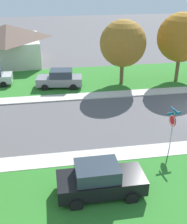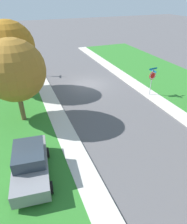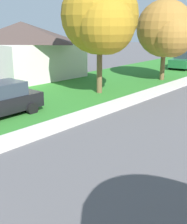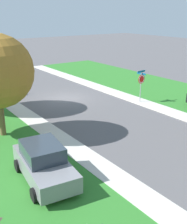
# 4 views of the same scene
# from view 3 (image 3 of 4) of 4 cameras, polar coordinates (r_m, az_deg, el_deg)

# --- Properties ---
(sidewalk_west) EXTENTS (1.40, 56.00, 0.10)m
(sidewalk_west) POSITION_cam_3_polar(r_m,az_deg,el_deg) (15.29, -3.38, -1.22)
(sidewalk_west) COLOR beige
(sidewalk_west) RESTS_ON ground
(lawn_west) EXTENTS (8.00, 56.00, 0.08)m
(lawn_west) POSITION_cam_3_polar(r_m,az_deg,el_deg) (18.73, -13.85, 1.65)
(lawn_west) COLOR #2D7528
(lawn_west) RESTS_ON ground
(car_black_far_down_street) EXTENTS (2.05, 4.31, 1.76)m
(car_black_far_down_street) POSITION_cam_3_polar(r_m,az_deg,el_deg) (16.12, -16.91, 2.07)
(car_black_far_down_street) COLOR black
(car_black_far_down_street) RESTS_ON ground
(car_green_near_corner) EXTENTS (2.46, 4.50, 1.76)m
(car_green_near_corner) POSITION_cam_3_polar(r_m,az_deg,el_deg) (32.45, 16.43, 9.19)
(car_green_near_corner) COLOR #1E6033
(car_green_near_corner) RESTS_ON ground
(tree_across_right) EXTENTS (5.21, 4.85, 7.43)m
(tree_across_right) POSITION_cam_3_polar(r_m,az_deg,el_deg) (19.74, 1.45, 16.97)
(tree_across_right) COLOR brown
(tree_across_right) RESTS_ON ground
(tree_across_left) EXTENTS (4.72, 4.39, 6.28)m
(tree_across_left) POSITION_cam_3_polar(r_m,az_deg,el_deg) (25.03, 13.38, 14.42)
(tree_across_left) COLOR brown
(tree_across_left) RESTS_ON ground
(house_left_setback) EXTENTS (9.45, 8.33, 4.60)m
(house_left_setback) POSITION_cam_3_polar(r_m,az_deg,el_deg) (27.42, -12.99, 11.34)
(house_left_setback) COLOR silver
(house_left_setback) RESTS_ON ground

